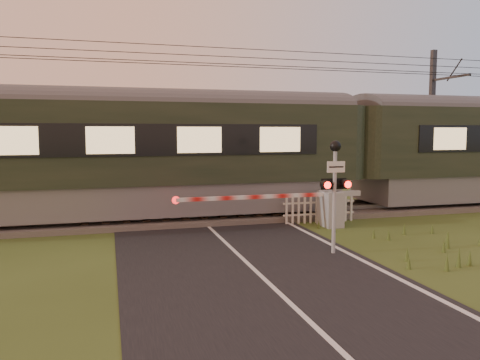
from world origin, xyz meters
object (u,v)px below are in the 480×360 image
object	(u,v)px
boom_gate	(324,207)
picket_fence	(319,209)
train	(348,150)
crossing_signal	(335,176)
catenary_mast	(432,122)

from	to	relation	value
boom_gate	picket_fence	size ratio (longest dim) A/B	2.37
train	boom_gate	world-z (taller)	train
crossing_signal	catenary_mast	world-z (taller)	catenary_mast
crossing_signal	catenary_mast	size ratio (longest dim) A/B	0.42
picket_fence	catenary_mast	world-z (taller)	catenary_mast
catenary_mast	boom_gate	bearing A→B (deg)	-148.48
boom_gate	crossing_signal	bearing A→B (deg)	-111.74
train	picket_fence	bearing A→B (deg)	-137.51
boom_gate	crossing_signal	world-z (taller)	crossing_signal
boom_gate	catenary_mast	distance (m)	9.60
crossing_signal	picket_fence	distance (m)	4.46
boom_gate	picket_fence	distance (m)	0.70
train	catenary_mast	bearing A→B (deg)	21.80
boom_gate	catenary_mast	size ratio (longest dim) A/B	0.92
picket_fence	train	bearing A→B (deg)	42.49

